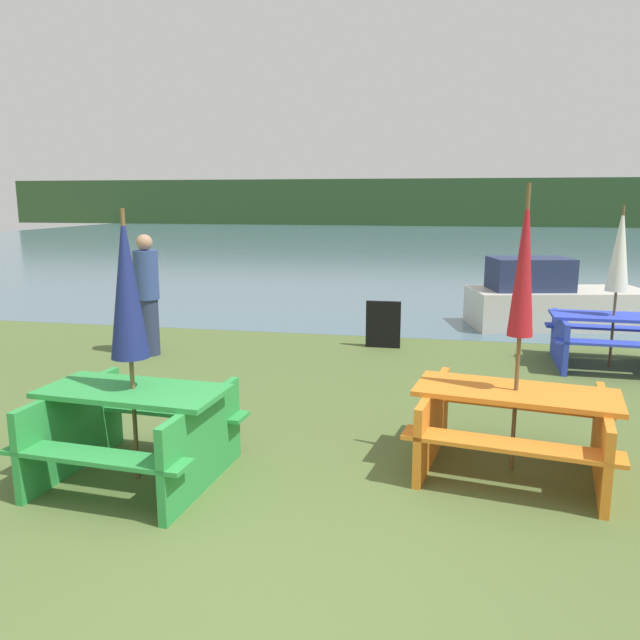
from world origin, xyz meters
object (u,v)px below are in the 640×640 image
(umbrella_white, at_px, (620,250))
(boat, at_px, (552,301))
(picnic_table_orange, at_px, (514,421))
(picnic_table_blue, at_px, (612,336))
(umbrella_navy, at_px, (127,286))
(umbrella_crimson, at_px, (524,265))
(person, at_px, (147,295))
(picnic_table_green, at_px, (135,426))
(signboard, at_px, (383,324))

(umbrella_white, relative_size, boat, 0.66)
(picnic_table_orange, xyz_separation_m, picnic_table_blue, (1.71, 3.82, 0.01))
(picnic_table_blue, distance_m, umbrella_navy, 6.83)
(umbrella_crimson, bearing_deg, person, 147.56)
(umbrella_white, bearing_deg, boat, 97.36)
(umbrella_white, height_order, boat, umbrella_white)
(umbrella_crimson, xyz_separation_m, boat, (1.34, 6.65, -1.33))
(umbrella_navy, xyz_separation_m, umbrella_white, (4.86, 4.64, 0.00))
(picnic_table_blue, relative_size, umbrella_navy, 0.75)
(umbrella_crimson, distance_m, umbrella_white, 4.19)
(picnic_table_green, relative_size, picnic_table_orange, 0.86)
(picnic_table_blue, bearing_deg, umbrella_white, 90.00)
(picnic_table_orange, relative_size, umbrella_navy, 0.83)
(picnic_table_green, height_order, boat, boat)
(picnic_table_orange, height_order, umbrella_navy, umbrella_navy)
(signboard, bearing_deg, person, -161.20)
(umbrella_crimson, height_order, umbrella_white, umbrella_crimson)
(umbrella_navy, height_order, signboard, umbrella_navy)
(picnic_table_green, relative_size, umbrella_white, 0.72)
(picnic_table_green, relative_size, signboard, 2.17)
(picnic_table_orange, xyz_separation_m, umbrella_white, (1.71, 3.82, 1.22))
(person, bearing_deg, umbrella_navy, -64.97)
(picnic_table_blue, relative_size, person, 0.94)
(umbrella_crimson, xyz_separation_m, umbrella_navy, (-3.16, -0.81, -0.15))
(picnic_table_orange, height_order, picnic_table_blue, picnic_table_blue)
(picnic_table_blue, xyz_separation_m, signboard, (-3.28, 0.55, -0.08))
(picnic_table_blue, xyz_separation_m, umbrella_crimson, (-1.71, -3.82, 1.36))
(picnic_table_blue, height_order, boat, boat)
(boat, bearing_deg, picnic_table_orange, -114.61)
(picnic_table_green, distance_m, umbrella_white, 6.82)
(umbrella_navy, height_order, boat, umbrella_navy)
(umbrella_navy, bearing_deg, signboard, 73.02)
(umbrella_navy, bearing_deg, picnic_table_orange, 14.45)
(picnic_table_orange, distance_m, picnic_table_blue, 4.19)
(picnic_table_orange, bearing_deg, picnic_table_green, -165.55)
(picnic_table_orange, relative_size, signboard, 2.53)
(picnic_table_green, xyz_separation_m, boat, (4.50, 7.46, 0.01))
(umbrella_white, bearing_deg, picnic_table_blue, -90.00)
(umbrella_crimson, relative_size, signboard, 3.31)
(person, distance_m, signboard, 3.69)
(picnic_table_orange, xyz_separation_m, umbrella_crimson, (0.00, -0.00, 1.37))
(picnic_table_green, relative_size, boat, 0.48)
(picnic_table_orange, bearing_deg, umbrella_navy, -165.55)
(picnic_table_green, distance_m, picnic_table_orange, 3.26)
(umbrella_navy, bearing_deg, boat, 58.92)
(signboard, bearing_deg, picnic_table_green, -106.98)
(picnic_table_green, height_order, signboard, picnic_table_green)
(picnic_table_orange, bearing_deg, picnic_table_blue, 65.94)
(boat, distance_m, signboard, 3.70)
(umbrella_white, height_order, signboard, umbrella_white)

